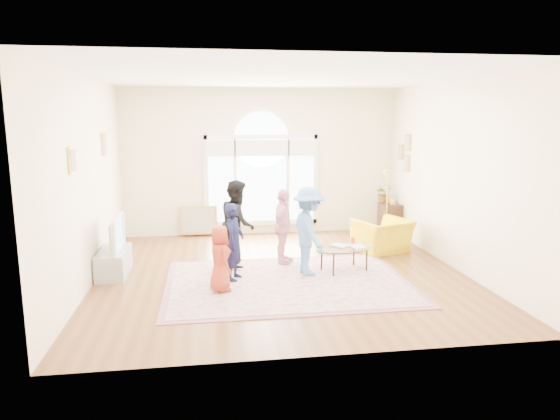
{
  "coord_description": "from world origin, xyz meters",
  "views": [
    {
      "loc": [
        -1.18,
        -7.94,
        2.56
      ],
      "look_at": [
        0.02,
        0.3,
        1.02
      ],
      "focal_mm": 32.0,
      "sensor_mm": 36.0,
      "label": 1
    }
  ],
  "objects": [
    {
      "name": "area_rug",
      "position": [
        0.03,
        -0.52,
        0.01
      ],
      "size": [
        3.6,
        2.6,
        0.02
      ],
      "primitive_type": "cube",
      "color": "#C0AB97",
      "rests_on": "ground"
    },
    {
      "name": "tv_console",
      "position": [
        -2.75,
        0.3,
        0.21
      ],
      "size": [
        0.45,
        1.0,
        0.42
      ],
      "primitive_type": "cube",
      "color": "#989BA0",
      "rests_on": "ground"
    },
    {
      "name": "leaning_picture",
      "position": [
        -1.4,
        2.9,
        0.0
      ],
      "size": [
        0.8,
        0.14,
        0.62
      ],
      "primitive_type": "cube",
      "rotation": [
        -0.14,
        0.0,
        0.0
      ],
      "color": "tan",
      "rests_on": "ground"
    },
    {
      "name": "television",
      "position": [
        -2.74,
        0.3,
        0.7
      ],
      "size": [
        0.16,
        0.97,
        0.56
      ],
      "color": "black",
      "rests_on": "tv_console"
    },
    {
      "name": "plant_pedestal",
      "position": [
        2.7,
        2.62,
        0.35
      ],
      "size": [
        0.2,
        0.2,
        0.7
      ],
      "primitive_type": "cylinder",
      "color": "white",
      "rests_on": "ground"
    },
    {
      "name": "ground",
      "position": [
        0.0,
        0.0,
        0.0
      ],
      "size": [
        6.0,
        6.0,
        0.0
      ],
      "primitive_type": "plane",
      "color": "brown",
      "rests_on": "ground"
    },
    {
      "name": "side_cabinet",
      "position": [
        2.78,
        2.4,
        0.35
      ],
      "size": [
        0.4,
        0.5,
        0.7
      ],
      "primitive_type": "cube",
      "color": "black",
      "rests_on": "ground"
    },
    {
      "name": "armchair",
      "position": [
        2.14,
        1.06,
        0.32
      ],
      "size": [
        1.2,
        1.13,
        0.63
      ],
      "primitive_type": "imported",
      "rotation": [
        0.0,
        0.0,
        3.5
      ],
      "color": "yellow",
      "rests_on": "ground"
    },
    {
      "name": "child_black",
      "position": [
        -0.69,
        0.53,
        0.77
      ],
      "size": [
        0.61,
        0.76,
        1.5
      ],
      "primitive_type": "imported",
      "rotation": [
        0.0,
        0.0,
        1.51
      ],
      "color": "black",
      "rests_on": "area_rug"
    },
    {
      "name": "child_red",
      "position": [
        -1.03,
        -0.78,
        0.52
      ],
      "size": [
        0.47,
        0.56,
        0.99
      ],
      "primitive_type": "imported",
      "rotation": [
        0.0,
        0.0,
        1.93
      ],
      "color": "#A43523",
      "rests_on": "area_rug"
    },
    {
      "name": "rug_border",
      "position": [
        0.03,
        -0.52,
        0.01
      ],
      "size": [
        3.8,
        2.8,
        0.01
      ],
      "primitive_type": "cube",
      "color": "#925B66",
      "rests_on": "ground"
    },
    {
      "name": "child_blue",
      "position": [
        0.43,
        -0.17,
        0.75
      ],
      "size": [
        0.68,
        1.01,
        1.45
      ],
      "primitive_type": "imported",
      "rotation": [
        0.0,
        0.0,
        1.73
      ],
      "color": "#5288C4",
      "rests_on": "area_rug"
    },
    {
      "name": "child_pink",
      "position": [
        0.11,
        0.53,
        0.68
      ],
      "size": [
        0.61,
        0.84,
        1.32
      ],
      "primitive_type": "imported",
      "rotation": [
        0.0,
        0.0,
        1.16
      ],
      "color": "#F5A6B3",
      "rests_on": "area_rug"
    },
    {
      "name": "coffee_table",
      "position": [
        1.06,
        -0.06,
        0.4
      ],
      "size": [
        1.19,
        0.95,
        0.54
      ],
      "rotation": [
        0.0,
        0.0,
        0.32
      ],
      "color": "silver",
      "rests_on": "ground"
    },
    {
      "name": "potted_plant",
      "position": [
        2.7,
        2.62,
        0.9
      ],
      "size": [
        0.46,
        0.43,
        0.41
      ],
      "primitive_type": "imported",
      "rotation": [
        0.0,
        0.0,
        0.38
      ],
      "color": "#33722D",
      "rests_on": "plant_pedestal"
    },
    {
      "name": "room_shell",
      "position": [
        0.01,
        2.83,
        1.57
      ],
      "size": [
        6.0,
        6.0,
        6.0
      ],
      "color": "#FDF0C9",
      "rests_on": "ground"
    },
    {
      "name": "floor_lamp",
      "position": [
        2.47,
        1.78,
        1.28
      ],
      "size": [
        0.31,
        0.31,
        1.51
      ],
      "color": "black",
      "rests_on": "ground"
    },
    {
      "name": "child_navy",
      "position": [
        -0.79,
        -0.27,
        0.64
      ],
      "size": [
        0.43,
        0.52,
        1.23
      ],
      "primitive_type": "imported",
      "rotation": [
        0.0,
        0.0,
        1.22
      ],
      "color": "#141535",
      "rests_on": "area_rug"
    }
  ]
}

